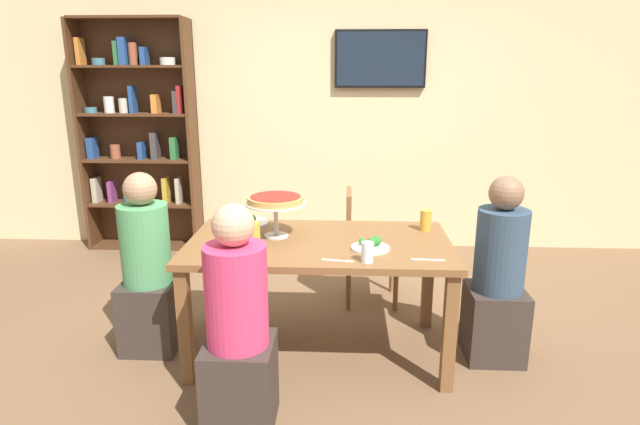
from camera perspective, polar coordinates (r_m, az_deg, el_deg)
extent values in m
plane|color=brown|center=(3.45, -0.08, -14.87)|extent=(12.00, 12.00, 0.00)
cube|color=beige|center=(5.19, 1.16, 11.57)|extent=(8.00, 0.12, 2.80)
cube|color=brown|center=(3.15, -0.09, -3.46)|extent=(1.58, 0.90, 0.04)
cube|color=brown|center=(3.07, -14.54, -12.04)|extent=(0.07, 0.07, 0.70)
cube|color=brown|center=(2.99, 13.97, -12.70)|extent=(0.07, 0.07, 0.70)
cube|color=brown|center=(3.75, -11.08, -6.69)|extent=(0.07, 0.07, 0.70)
cube|color=brown|center=(3.69, 11.72, -7.09)|extent=(0.07, 0.07, 0.70)
cube|color=#4C2D19|center=(5.61, -24.36, 7.43)|extent=(0.03, 0.30, 2.20)
cube|color=#4C2D19|center=(5.21, -13.73, 7.84)|extent=(0.03, 0.30, 2.20)
cube|color=#4C2D19|center=(5.52, -18.71, 7.87)|extent=(1.10, 0.02, 2.20)
cube|color=#4C2D19|center=(5.62, -18.29, -3.38)|extent=(1.04, 0.28, 0.02)
cube|color=#4C2D19|center=(5.50, -18.66, 0.97)|extent=(1.04, 0.28, 0.02)
cube|color=#4C2D19|center=(5.42, -19.06, 5.48)|extent=(1.04, 0.28, 0.02)
cube|color=#4C2D19|center=(5.37, -19.46, 10.11)|extent=(1.04, 0.28, 0.02)
cube|color=#4C2D19|center=(5.35, -19.89, 14.80)|extent=(1.04, 0.28, 0.02)
cube|color=#4C2D19|center=(5.37, -20.32, 19.35)|extent=(1.04, 0.28, 0.02)
cube|color=#B2A88E|center=(5.66, -23.25, 2.30)|extent=(0.05, 0.13, 0.24)
cube|color=#7A3370|center=(5.60, -21.81, 2.15)|extent=(0.04, 0.13, 0.21)
cylinder|color=#3D7084|center=(5.54, -19.91, 1.39)|extent=(0.15, 0.15, 0.06)
cube|color=#B2A88E|center=(5.47, -18.47, 2.09)|extent=(0.05, 0.13, 0.20)
cube|color=#B7932D|center=(5.39, -16.47, 2.37)|extent=(0.05, 0.13, 0.25)
cube|color=#B2A88E|center=(5.35, -15.18, 2.36)|extent=(0.04, 0.13, 0.25)
cube|color=navy|center=(5.59, -23.64, 6.48)|extent=(0.06, 0.13, 0.20)
cylinder|color=brown|center=(5.50, -21.49, 6.23)|extent=(0.10, 0.10, 0.13)
cube|color=navy|center=(5.39, -18.92, 6.45)|extent=(0.05, 0.13, 0.16)
cube|color=#3D3838|center=(5.34, -17.59, 7.00)|extent=(0.06, 0.13, 0.26)
cube|color=#2D6B38|center=(5.28, -15.64, 6.80)|extent=(0.06, 0.13, 0.21)
cylinder|color=#3D7084|center=(5.54, -23.80, 10.22)|extent=(0.12, 0.12, 0.05)
cylinder|color=silver|center=(5.46, -22.09, 10.88)|extent=(0.10, 0.10, 0.15)
cylinder|color=beige|center=(5.41, -20.69, 10.89)|extent=(0.09, 0.09, 0.14)
cube|color=navy|center=(5.37, -19.80, 11.56)|extent=(0.04, 0.13, 0.25)
cube|color=orange|center=(5.29, -17.53, 11.28)|extent=(0.06, 0.13, 0.17)
cube|color=#3D3838|center=(5.22, -15.45, 11.58)|extent=(0.04, 0.13, 0.21)
cube|color=maroon|center=(5.21, -14.96, 11.87)|extent=(0.05, 0.13, 0.25)
cube|color=orange|center=(5.55, -24.77, 15.71)|extent=(0.04, 0.13, 0.25)
cylinder|color=#3D7084|center=(5.48, -23.08, 14.95)|extent=(0.12, 0.12, 0.06)
cube|color=#2D6B38|center=(5.40, -21.28, 15.94)|extent=(0.04, 0.13, 0.21)
cube|color=navy|center=(5.38, -20.66, 16.18)|extent=(0.07, 0.13, 0.25)
cylinder|color=brown|center=(5.35, -19.79, 16.02)|extent=(0.08, 0.08, 0.20)
cube|color=navy|center=(5.31, -18.66, 15.91)|extent=(0.05, 0.13, 0.16)
cylinder|color=silver|center=(5.23, -16.30, 15.60)|extent=(0.15, 0.15, 0.07)
cube|color=black|center=(5.10, 6.62, 16.35)|extent=(0.85, 0.05, 0.53)
cube|color=#192333|center=(5.08, 6.64, 16.36)|extent=(0.81, 0.01, 0.49)
cube|color=#382D28|center=(3.46, 18.49, -11.40)|extent=(0.34, 0.34, 0.45)
cylinder|color=#33475B|center=(3.28, 19.18, -3.94)|extent=(0.30, 0.30, 0.50)
sphere|color=#846047|center=(3.19, 19.72, 2.02)|extent=(0.20, 0.20, 0.20)
cube|color=#382D28|center=(2.76, -8.71, -18.04)|extent=(0.34, 0.34, 0.45)
cylinder|color=#D63866|center=(2.53, -9.15, -8.99)|extent=(0.30, 0.30, 0.50)
sphere|color=tan|center=(2.41, -9.49, -1.36)|extent=(0.20, 0.20, 0.20)
cube|color=#382D28|center=(3.56, -17.92, -10.58)|extent=(0.34, 0.34, 0.45)
cylinder|color=#4C935B|center=(3.39, -18.57, -3.30)|extent=(0.30, 0.30, 0.50)
sphere|color=#A87A5B|center=(3.30, -19.08, 2.49)|extent=(0.20, 0.20, 0.20)
cube|color=brown|center=(3.99, 5.69, -3.87)|extent=(0.40, 0.40, 0.04)
cube|color=brown|center=(3.92, 3.15, -0.65)|extent=(0.04, 0.36, 0.42)
cylinder|color=brown|center=(4.24, 7.88, -5.99)|extent=(0.04, 0.04, 0.41)
cylinder|color=brown|center=(3.92, 8.31, -7.83)|extent=(0.04, 0.04, 0.41)
cylinder|color=brown|center=(4.23, 3.12, -5.95)|extent=(0.04, 0.04, 0.41)
cylinder|color=brown|center=(3.90, 3.14, -7.80)|extent=(0.04, 0.04, 0.41)
cylinder|color=silver|center=(3.24, -4.79, -2.53)|extent=(0.15, 0.15, 0.01)
cylinder|color=silver|center=(3.21, -4.84, -0.76)|extent=(0.03, 0.03, 0.20)
cylinder|color=silver|center=(3.18, -4.88, 1.00)|extent=(0.37, 0.37, 0.01)
cylinder|color=tan|center=(3.17, -4.88, 1.40)|extent=(0.34, 0.34, 0.04)
cylinder|color=maroon|center=(3.17, -4.89, 1.76)|extent=(0.31, 0.31, 0.00)
cylinder|color=white|center=(3.01, 5.53, -3.88)|extent=(0.22, 0.22, 0.01)
sphere|color=#2D7028|center=(3.03, 4.64, -3.17)|extent=(0.04, 0.04, 0.04)
sphere|color=#2D7028|center=(3.03, 6.22, -3.07)|extent=(0.06, 0.06, 0.06)
sphere|color=#2D7028|center=(3.00, 5.70, -3.25)|extent=(0.06, 0.06, 0.06)
sphere|color=#2D7028|center=(2.99, 5.63, -3.37)|extent=(0.05, 0.05, 0.05)
cylinder|color=white|center=(3.52, -7.72, -1.12)|extent=(0.25, 0.25, 0.01)
sphere|color=#2D7028|center=(3.50, -7.51, -0.63)|extent=(0.05, 0.05, 0.05)
sphere|color=#2D7028|center=(3.52, -7.31, -0.68)|extent=(0.04, 0.04, 0.04)
sphere|color=#2D7028|center=(3.58, -7.97, -0.28)|extent=(0.06, 0.06, 0.06)
sphere|color=#2D7028|center=(3.51, -7.71, -0.69)|extent=(0.04, 0.04, 0.04)
cylinder|color=gold|center=(3.39, 11.49, -0.85)|extent=(0.07, 0.07, 0.14)
cylinder|color=gold|center=(3.01, -7.29, -2.52)|extent=(0.08, 0.08, 0.16)
cylinder|color=white|center=(2.80, 5.20, -4.34)|extent=(0.07, 0.07, 0.11)
cube|color=silver|center=(2.82, 1.95, -5.27)|extent=(0.18, 0.05, 0.00)
cube|color=silver|center=(2.89, 11.71, -5.08)|extent=(0.18, 0.03, 0.00)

